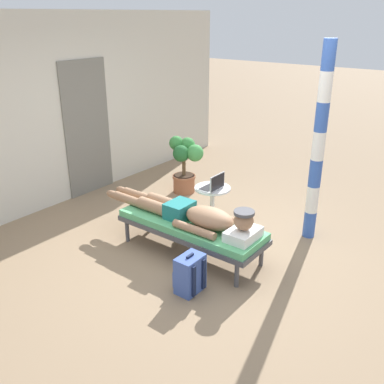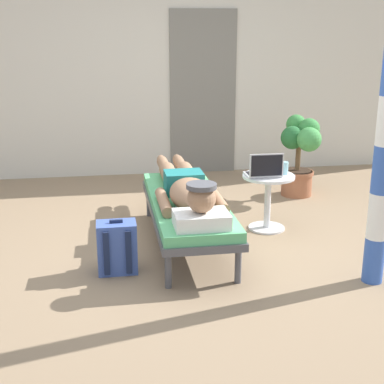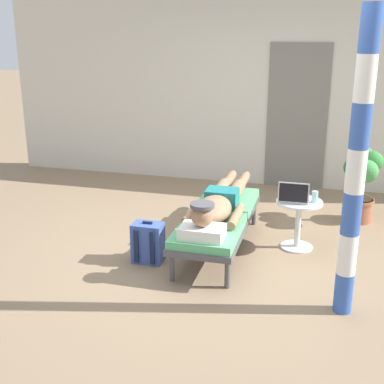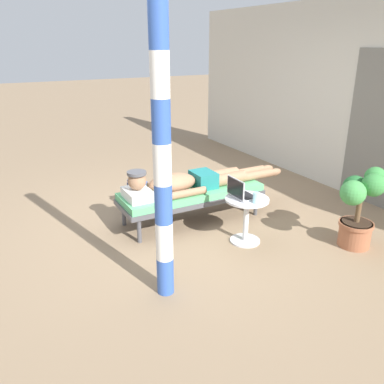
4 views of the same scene
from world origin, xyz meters
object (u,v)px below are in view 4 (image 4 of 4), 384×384
at_px(lounge_chair, 192,194).
at_px(potted_plant, 359,205).
at_px(backpack, 139,196).
at_px(person_reclining, 189,181).
at_px(porch_post, 162,164).
at_px(side_table, 246,212).
at_px(drink_glass, 256,198).
at_px(laptop, 240,192).

distance_m(lounge_chair, potted_plant, 1.92).
bearing_deg(backpack, lounge_chair, 36.84).
bearing_deg(person_reclining, porch_post, -35.83).
distance_m(side_table, drink_glass, 0.27).
relative_size(lounge_chair, backpack, 4.26).
xyz_separation_m(person_reclining, side_table, (0.80, 0.29, -0.16)).
bearing_deg(person_reclining, lounge_chair, 90.00).
distance_m(laptop, potted_plant, 1.26).
distance_m(side_table, laptop, 0.24).
distance_m(person_reclining, side_table, 0.87).
distance_m(lounge_chair, porch_post, 1.78).
distance_m(person_reclining, backpack, 0.81).
height_order(backpack, porch_post, porch_post).
distance_m(laptop, backpack, 1.55).
bearing_deg(potted_plant, lounge_chair, -139.59).
relative_size(person_reclining, laptop, 7.00).
xyz_separation_m(lounge_chair, backpack, (-0.61, -0.46, -0.15)).
xyz_separation_m(backpack, potted_plant, (2.07, 1.70, 0.29)).
xyz_separation_m(side_table, porch_post, (0.45, -1.19, 0.85)).
xyz_separation_m(laptop, drink_glass, (0.21, 0.05, 0.00)).
bearing_deg(laptop, side_table, 40.52).
height_order(laptop, porch_post, porch_post).
relative_size(lounge_chair, potted_plant, 2.04).
xyz_separation_m(potted_plant, porch_post, (-0.20, -2.18, 0.71)).
distance_m(drink_glass, potted_plant, 1.11).
bearing_deg(person_reclining, laptop, 17.87).
xyz_separation_m(lounge_chair, potted_plant, (1.46, 1.24, 0.15)).
distance_m(lounge_chair, drink_glass, 1.01).
distance_m(lounge_chair, side_table, 0.84).
bearing_deg(drink_glass, potted_plant, 62.68).
xyz_separation_m(backpack, porch_post, (1.87, -0.48, 1.01)).
distance_m(side_table, backpack, 1.59).
relative_size(side_table, laptop, 1.69).
height_order(lounge_chair, person_reclining, person_reclining).
bearing_deg(person_reclining, potted_plant, 41.16).
distance_m(lounge_chair, backpack, 0.78).
bearing_deg(lounge_chair, backpack, -143.16).
bearing_deg(drink_glass, backpack, -155.41).
relative_size(person_reclining, drink_glass, 18.38).
bearing_deg(lounge_chair, potted_plant, 40.41).
relative_size(lounge_chair, porch_post, 0.75).
distance_m(laptop, drink_glass, 0.22).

